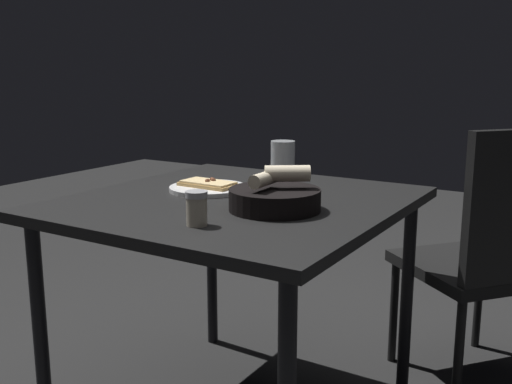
# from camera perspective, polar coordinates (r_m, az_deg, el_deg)

# --- Properties ---
(dining_table) EXTENTS (0.94, 0.90, 0.72)m
(dining_table) POSITION_cam_1_polar(r_m,az_deg,el_deg) (1.74, -1.82, -2.77)
(dining_table) COLOR black
(dining_table) RESTS_ON ground
(pizza_plate) EXTENTS (0.24, 0.24, 0.04)m
(pizza_plate) POSITION_cam_1_polar(r_m,az_deg,el_deg) (1.83, -4.60, 0.46)
(pizza_plate) COLOR white
(pizza_plate) RESTS_ON dining_table
(bread_basket) EXTENTS (0.24, 0.24, 0.12)m
(bread_basket) POSITION_cam_1_polar(r_m,az_deg,el_deg) (1.57, 1.88, -0.52)
(bread_basket) COLOR black
(bread_basket) RESTS_ON dining_table
(beer_glass) EXTENTS (0.08, 0.08, 0.12)m
(beer_glass) POSITION_cam_1_polar(r_m,az_deg,el_deg) (2.06, 2.59, 3.00)
(beer_glass) COLOR silver
(beer_glass) RESTS_ON dining_table
(pepper_shaker) EXTENTS (0.05, 0.05, 0.08)m
(pepper_shaker) POSITION_cam_1_polar(r_m,az_deg,el_deg) (1.42, -5.71, -1.76)
(pepper_shaker) COLOR #BFB299
(pepper_shaker) RESTS_ON dining_table
(chair_near) EXTENTS (0.62, 0.62, 0.91)m
(chair_near) POSITION_cam_1_polar(r_m,az_deg,el_deg) (2.11, 21.87, -5.00)
(chair_near) COLOR black
(chair_near) RESTS_ON ground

